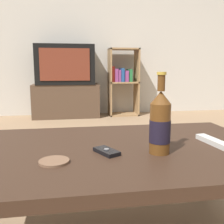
{
  "coord_description": "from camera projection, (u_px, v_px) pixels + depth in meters",
  "views": [
    {
      "loc": [
        -0.17,
        -0.94,
        0.7
      ],
      "look_at": [
        0.02,
        0.21,
        0.5
      ],
      "focal_mm": 42.0,
      "sensor_mm": 36.0,
      "label": 1
    }
  ],
  "objects": [
    {
      "name": "remote_control",
      "position": [
        213.0,
        141.0,
        1.04
      ],
      "size": [
        0.06,
        0.18,
        0.02
      ],
      "rotation": [
        0.0,
        0.0,
        0.11
      ],
      "color": "beige",
      "rests_on": "coffee_table"
    },
    {
      "name": "television",
      "position": [
        65.0,
        65.0,
        3.6
      ],
      "size": [
        0.79,
        0.39,
        0.54
      ],
      "color": "black",
      "rests_on": "tv_stand"
    },
    {
      "name": "coaster",
      "position": [
        54.0,
        161.0,
        0.83
      ],
      "size": [
        0.1,
        0.1,
        0.01
      ],
      "color": "brown",
      "rests_on": "coffee_table"
    },
    {
      "name": "beer_bottle",
      "position": [
        160.0,
        124.0,
        0.91
      ],
      "size": [
        0.07,
        0.07,
        0.29
      ],
      "color": "#563314",
      "rests_on": "coffee_table"
    },
    {
      "name": "back_wall",
      "position": [
        79.0,
        25.0,
        3.79
      ],
      "size": [
        8.0,
        0.05,
        2.6
      ],
      "color": "beige",
      "rests_on": "ground_plane"
    },
    {
      "name": "tv_stand",
      "position": [
        66.0,
        101.0,
        3.68
      ],
      "size": [
        0.91,
        0.36,
        0.47
      ],
      "color": "#4C3828",
      "rests_on": "ground_plane"
    },
    {
      "name": "bookshelf",
      "position": [
        122.0,
        80.0,
        3.81
      ],
      "size": [
        0.42,
        0.3,
        0.96
      ],
      "color": "#99754C",
      "rests_on": "ground_plane"
    },
    {
      "name": "cell_phone",
      "position": [
        107.0,
        151.0,
        0.92
      ],
      "size": [
        0.09,
        0.11,
        0.02
      ],
      "rotation": [
        0.0,
        0.0,
        0.47
      ],
      "color": "black",
      "rests_on": "coffee_table"
    },
    {
      "name": "coffee_table",
      "position": [
        115.0,
        161.0,
        1.01
      ],
      "size": [
        1.2,
        0.73,
        0.4
      ],
      "color": "#332116",
      "rests_on": "ground_plane"
    }
  ]
}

